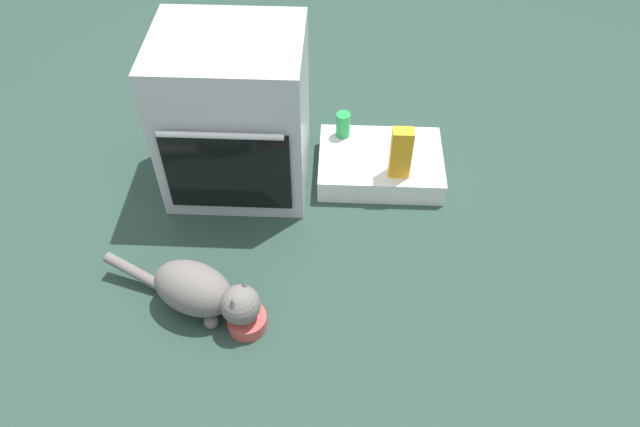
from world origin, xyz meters
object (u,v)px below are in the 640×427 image
Objects in this scene: cat at (202,291)px; juice_carton at (401,153)px; pantry_cabinet at (380,164)px; oven at (234,115)px; food_bowl at (247,320)px; soda_can at (343,125)px.

juice_carton reaches higher than cat.
cat is (-0.68, -0.78, 0.06)m from pantry_cabinet.
oven is 2.97× the size of juice_carton.
oven reaches higher than cat.
pantry_cabinet is at bearing 121.23° from juice_carton.
pantry_cabinet is 0.99m from food_bowl.
oven is 0.72m from juice_carton.
juice_carton is (0.75, 0.66, 0.12)m from cat.
oven is 0.53m from soda_can.
pantry_cabinet is 2.32× the size of juice_carton.
cat reaches higher than pantry_cabinet.
soda_can reaches higher than pantry_cabinet.
food_bowl is (-0.51, -0.85, -0.02)m from pantry_cabinet.
oven is at bearing 98.94° from food_bowl.
pantry_cabinet is 4.64× the size of soda_can.
soda_can reaches higher than cat.
pantry_cabinet is at bearing -36.56° from soda_can.
cat reaches higher than food_bowl.
soda_can is at bearing 21.82° from oven.
oven reaches higher than soda_can.
food_bowl is (0.12, -0.79, -0.32)m from oven.
food_bowl is 0.23× the size of cat.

